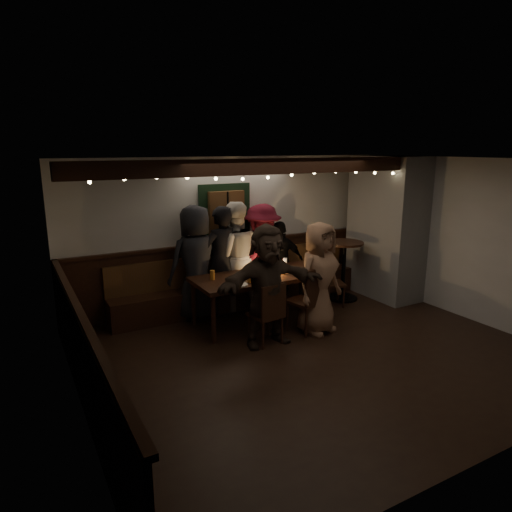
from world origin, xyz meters
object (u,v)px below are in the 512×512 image
person_f (267,285)px  person_a (196,262)px  person_e (280,262)px  chair_near_left (269,311)px  person_d (262,256)px  person_c (234,256)px  dining_table (262,279)px  chair_near_right (311,296)px  person_g (319,278)px  person_b (221,261)px  high_top (344,263)px  chair_end (328,279)px

person_f → person_a: bearing=110.3°
person_e → person_f: bearing=61.4°
chair_near_left → person_d: bearing=64.0°
chair_near_left → person_c: size_ratio=0.49×
dining_table → chair_near_left: size_ratio=2.40×
person_e → person_f: person_f is taller
chair_near_left → chair_near_right: size_ratio=0.88×
person_d → person_e: size_ratio=1.22×
chair_near_left → person_g: bearing=4.0°
person_g → person_f: bearing=165.9°
chair_near_left → person_a: size_ratio=0.49×
person_d → person_f: bearing=43.2°
person_b → high_top: bearing=158.4°
person_b → person_e: bearing=170.2°
person_d → person_f: size_ratio=1.04×
person_a → chair_end: bearing=162.3°
high_top → person_c: size_ratio=0.58×
chair_near_right → person_d: person_d is taller
chair_near_right → chair_end: bearing=40.8°
person_g → high_top: bearing=23.0°
dining_table → person_b: (-0.42, 0.64, 0.20)m
chair_end → person_f: size_ratio=0.50×
chair_near_right → high_top: (1.47, 1.02, 0.10)m
person_b → person_f: size_ratio=1.05×
dining_table → chair_end: dining_table is taller
person_a → person_g: person_a is taller
person_a → person_c: bearing=-177.5°
chair_end → person_b: 1.95m
chair_near_right → person_f: (-0.76, -0.01, 0.29)m
chair_near_left → chair_near_right: chair_near_right is taller
person_a → person_b: bearing=168.9°
person_d → person_a: bearing=-19.0°
person_d → person_e: person_d is taller
person_a → person_c: person_c is taller
chair_near_right → chair_near_left: bearing=-175.0°
person_b → person_c: 0.33m
chair_end → person_f: person_f is taller
person_c → person_f: (-0.23, -1.53, -0.07)m
person_c → person_d: bearing=-172.2°
chair_near_right → person_d: bearing=90.4°
chair_near_right → chair_end: 1.32m
high_top → person_a: bearing=171.2°
person_a → person_g: 2.01m
high_top → person_d: size_ratio=0.60×
person_c → person_d: person_c is taller
person_a → high_top: bearing=168.2°
chair_near_left → high_top: size_ratio=0.84×
person_f → chair_near_left: bearing=-84.1°
person_a → person_b: size_ratio=1.02×
chair_near_left → person_b: person_b is taller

